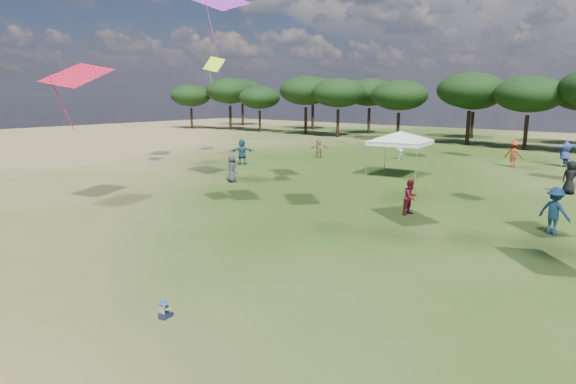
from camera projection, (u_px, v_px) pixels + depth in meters
The scene contains 4 objects.
ground at pixel (92, 344), 10.01m from camera, with size 140.00×140.00×0.00m, color #314C17.
tent_left at pixel (401, 133), 30.04m from camera, with size 6.72×6.72×3.16m.
toddler at pixel (164, 310), 11.14m from camera, with size 0.32×0.35×0.45m.
festival_crowd at pixel (463, 163), 29.98m from camera, with size 30.14×21.60×1.91m.
Camera 1 is at (9.00, -4.48, 5.11)m, focal length 30.00 mm.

